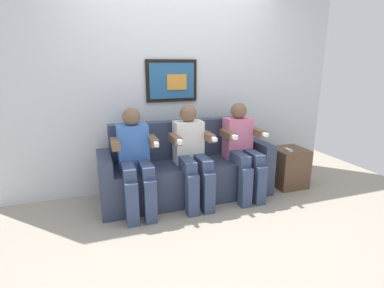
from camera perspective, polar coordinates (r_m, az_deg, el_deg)
name	(u,v)px	position (r m, az deg, el deg)	size (l,w,h in m)	color
ground_plane	(196,208)	(3.35, 0.86, -12.28)	(5.72, 5.72, 0.00)	#9E9384
back_wall_assembly	(176,85)	(3.71, -3.18, 11.38)	(4.40, 0.10, 2.60)	silver
couch	(187,172)	(3.51, -0.94, -5.42)	(2.00, 0.58, 0.90)	#333D56
person_on_left	(135,158)	(3.12, -10.93, -2.61)	(0.46, 0.56, 1.11)	#3F72CC
person_in_middle	(192,152)	(3.26, -0.05, -1.56)	(0.46, 0.56, 1.11)	white
person_on_right	(242,147)	(3.50, 9.63, -0.58)	(0.46, 0.56, 1.11)	pink
side_table_right	(288,167)	(4.04, 18.11, -4.29)	(0.40, 0.40, 0.50)	brown
spare_remote_on_table	(289,150)	(3.88, 18.16, -1.06)	(0.04, 0.13, 0.02)	white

